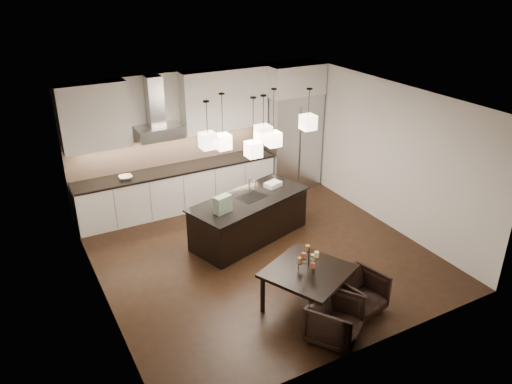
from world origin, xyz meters
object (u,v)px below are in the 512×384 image
armchair_left (335,320)px  armchair_right (360,293)px  dining_table (307,289)px  refrigerator (291,141)px  island_body (249,219)px

armchair_left → armchair_right: size_ratio=1.04×
dining_table → armchair_left: size_ratio=1.61×
refrigerator → island_body: (-2.00, -1.74, -0.68)m
island_body → dining_table: size_ratio=2.03×
refrigerator → armchair_left: bearing=-115.5°
refrigerator → dining_table: (-2.23, -4.02, -0.74)m
island_body → dining_table: (-0.23, -2.28, -0.06)m
dining_table → armchair_right: size_ratio=1.67×
armchair_left → armchair_right: 0.78m
refrigerator → armchair_left: (-2.28, -4.77, -0.76)m
armchair_right → armchair_left: bearing=-168.2°
island_body → refrigerator: bearing=23.8°
island_body → armchair_left: (-0.27, -3.03, -0.08)m
refrigerator → island_body: 2.74m
island_body → armchair_right: island_body is taller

